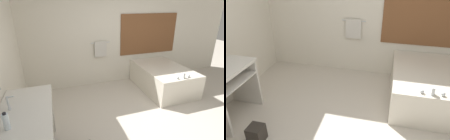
# 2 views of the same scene
# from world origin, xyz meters

# --- Properties ---
(ground_plane) EXTENTS (16.00, 16.00, 0.00)m
(ground_plane) POSITION_xyz_m (0.00, 0.00, 0.00)
(ground_plane) COLOR beige
(ground_plane) RESTS_ON ground
(wall_back_with_blinds) EXTENTS (7.40, 0.13, 2.70)m
(wall_back_with_blinds) POSITION_xyz_m (0.04, 2.23, 1.35)
(wall_back_with_blinds) COLOR silver
(wall_back_with_blinds) RESTS_ON ground_plane
(vanity_counter) EXTENTS (0.63, 1.63, 0.90)m
(vanity_counter) POSITION_xyz_m (-1.87, -0.24, 0.66)
(vanity_counter) COLOR silver
(vanity_counter) RESTS_ON ground_plane
(sink_faucet) EXTENTS (0.09, 0.04, 0.18)m
(sink_faucet) POSITION_xyz_m (-2.04, -0.02, 0.99)
(sink_faucet) COLOR silver
(sink_faucet) RESTS_ON vanity_counter
(bathtub) EXTENTS (1.09, 1.65, 0.71)m
(bathtub) POSITION_xyz_m (1.12, 1.36, 0.32)
(bathtub) COLOR silver
(bathtub) RESTS_ON ground_plane
(water_bottle_2) EXTENTS (0.06, 0.06, 0.20)m
(water_bottle_2) POSITION_xyz_m (-2.00, -0.40, 0.99)
(water_bottle_2) COLOR white
(water_bottle_2) RESTS_ON vanity_counter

